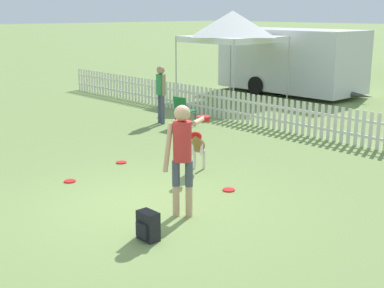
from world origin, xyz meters
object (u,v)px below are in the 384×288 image
Objects in this scene: frisbee_near_handler at (229,190)px; folding_chair_blue_left at (183,109)px; frisbee_midfield at (70,181)px; canopy_tent_main at (233,26)px; equipment_trailer at (291,60)px; backpack_on_grass at (148,226)px; handler_person at (183,147)px; frisbee_near_dog at (121,162)px; leaping_dog at (198,145)px; spectator_standing at (161,89)px.

frisbee_near_handler is 0.26× the size of folding_chair_blue_left.
frisbee_near_handler is at bearing 37.85° from frisbee_midfield.
canopy_tent_main is (-6.69, 7.13, 2.55)m from frisbee_near_handler.
equipment_trailer is at bearing 108.79° from frisbee_midfield.
frisbee_near_handler is at bearing 106.35° from backpack_on_grass.
handler_person reaches higher than backpack_on_grass.
frisbee_near_dog is 0.03× the size of equipment_trailer.
handler_person is 11.11m from canopy_tent_main.
frisbee_midfield is at bearing -142.15° from frisbee_near_handler.
frisbee_near_handler is 2.96m from frisbee_midfield.
handler_person is 1.77m from frisbee_near_handler.
frisbee_near_handler is 0.53× the size of backpack_on_grass.
folding_chair_blue_left is 5.13m from canopy_tent_main.
leaping_dog reaches higher than backpack_on_grass.
leaping_dog reaches higher than frisbee_midfield.
handler_person is at bearing 135.02° from folding_chair_blue_left.
canopy_tent_main is at bearing 117.79° from frisbee_near_dog.
handler_person reaches higher than leaping_dog.
folding_chair_blue_left reaches higher than backpack_on_grass.
backpack_on_grass is (3.02, -0.52, 0.19)m from frisbee_midfield.
handler_person is 8.05× the size of frisbee_midfield.
frisbee_near_handler is 6.08m from spectator_standing.
equipment_trailer reaches higher than backpack_on_grass.
frisbee_near_handler is at bearing -46.82° from canopy_tent_main.
handler_person reaches higher than frisbee_near_dog.
handler_person is 2.91m from frisbee_midfield.
folding_chair_blue_left is (-2.20, 4.76, 0.49)m from frisbee_midfield.
spectator_standing is 0.26× the size of equipment_trailer.
handler_person is 1.08× the size of spectator_standing.
frisbee_midfield is at bearing -71.69° from equipment_trailer.
equipment_trailer is (-5.22, 9.71, 0.71)m from leaping_dog.
backpack_on_grass is (3.42, -1.96, 0.19)m from frisbee_near_dog.
equipment_trailer is at bearing 83.72° from canopy_tent_main.
frisbee_midfield is at bearing 19.99° from leaping_dog.
canopy_tent_main reaches higher than handler_person.
handler_person is at bearing -60.04° from equipment_trailer.
frisbee_midfield is (-1.19, -2.14, -0.55)m from leaping_dog.
leaping_dog is (-1.48, 1.69, -0.53)m from handler_person.
leaping_dog is 0.57× the size of spectator_standing.
leaping_dog is at bearing -62.22° from equipment_trailer.
backpack_on_grass is at bearing 151.57° from spectator_standing.
frisbee_midfield is 10.27m from canopy_tent_main.
equipment_trailer reaches higher than leaping_dog.
frisbee_midfield is at bearing 111.35° from folding_chair_blue_left.
handler_person is 0.28× the size of equipment_trailer.
frisbee_near_handler is 0.13× the size of spectator_standing.
equipment_trailer is (-6.37, 10.03, 1.27)m from frisbee_near_handler.
frisbee_midfield is 5.58m from spectator_standing.
folding_chair_blue_left is 0.91m from spectator_standing.
folding_chair_blue_left is at bearing 134.70° from backpack_on_grass.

